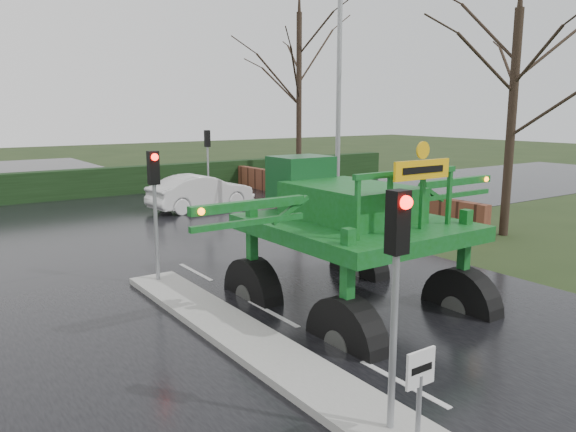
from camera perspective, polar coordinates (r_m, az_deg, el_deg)
ground at (r=10.04m, az=11.57°, el=-16.41°), size 140.00×140.00×0.00m
road_main at (r=17.96m, az=-12.15°, el=-4.15°), size 14.00×80.00×0.02m
road_cross at (r=23.48m, az=-17.83°, el=-0.93°), size 80.00×12.00×0.02m
median_island at (r=11.41m, az=-4.35°, el=-12.31°), size 1.20×10.00×0.16m
hedge_row at (r=31.02m, az=-22.29°, el=2.91°), size 44.00×0.90×1.50m
brick_wall at (r=28.19m, az=2.92°, el=2.68°), size 0.40×20.00×1.20m
keep_left_sign at (r=7.81m, az=13.26°, el=-16.10°), size 0.50×0.07×1.35m
traffic_signal_near at (r=7.57m, az=10.99°, el=-4.42°), size 0.26×0.33×3.52m
traffic_signal_mid at (r=14.69m, az=-13.42°, el=2.80°), size 0.26×0.33×3.52m
traffic_signal_far at (r=29.25m, az=-8.19°, el=6.80°), size 0.26×0.33×3.52m
street_light_right at (r=23.39m, az=4.61°, el=14.25°), size 3.85×0.30×10.00m
tree_right_near at (r=21.75m, az=21.95°, el=11.70°), size 5.60×5.60×9.64m
tree_right_far at (r=33.47m, az=1.13°, el=14.08°), size 7.00×7.00×12.05m
crop_sprayer at (r=10.84m, az=5.37°, el=-1.16°), size 8.77×5.49×4.90m
white_sedan at (r=26.28m, az=-8.78°, el=0.65°), size 5.02×2.16×1.61m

